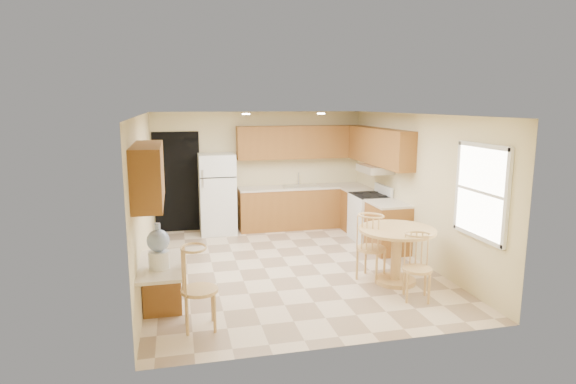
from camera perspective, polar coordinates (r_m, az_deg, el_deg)
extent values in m
plane|color=beige|center=(8.10, 0.08, -8.79)|extent=(5.50, 5.50, 0.00)
cube|color=white|center=(7.65, 0.09, 9.18)|extent=(4.50, 5.50, 0.02)
cube|color=beige|center=(10.44, -3.40, 2.62)|extent=(4.50, 0.02, 2.50)
cube|color=beige|center=(5.21, 7.11, -5.46)|extent=(4.50, 0.02, 2.50)
cube|color=beige|center=(7.59, -16.67, -0.77)|extent=(0.02, 5.50, 2.50)
cube|color=beige|center=(8.57, 14.88, 0.57)|extent=(0.02, 5.50, 2.50)
cube|color=black|center=(10.31, -13.00, 1.14)|extent=(0.90, 0.02, 2.10)
cube|color=#915B25|center=(10.48, 1.65, -1.86)|extent=(2.75, 0.60, 0.87)
cube|color=beige|center=(10.39, 1.67, 0.59)|extent=(2.75, 0.63, 0.04)
cube|color=#915B25|center=(10.26, 8.33, -2.24)|extent=(0.60, 0.59, 0.87)
cube|color=beige|center=(10.17, 8.40, 0.26)|extent=(0.63, 0.59, 0.04)
cube|color=#915B25|center=(8.96, 11.74, -4.21)|extent=(0.60, 0.80, 0.87)
cube|color=beige|center=(8.86, 11.85, -1.36)|extent=(0.63, 0.80, 0.04)
cube|color=#915B25|center=(10.40, 1.50, 5.93)|extent=(2.75, 0.33, 0.70)
cube|color=#915B25|center=(9.51, 10.74, 5.32)|extent=(0.33, 2.42, 0.70)
cube|color=#915B25|center=(5.91, -16.24, 2.05)|extent=(0.33, 1.40, 0.70)
cube|color=silver|center=(10.38, 1.53, 0.70)|extent=(0.78, 0.44, 0.01)
cube|color=silver|center=(9.49, 10.26, 2.72)|extent=(0.50, 0.76, 0.14)
cube|color=#915B25|center=(6.55, -14.69, -10.57)|extent=(0.48, 0.42, 0.72)
cube|color=beige|center=(6.06, -14.94, -8.40)|extent=(0.50, 1.20, 0.04)
cube|color=white|center=(6.97, 21.95, 0.02)|extent=(0.05, 1.00, 1.20)
cube|color=white|center=(6.89, 22.24, 5.09)|extent=(0.05, 1.10, 0.06)
cube|color=white|center=(7.10, 21.55, -4.91)|extent=(0.05, 1.10, 0.06)
cube|color=white|center=(6.55, 24.53, -0.80)|extent=(0.05, 0.06, 1.28)
cube|color=white|center=(7.40, 19.55, 0.74)|extent=(0.05, 0.06, 1.28)
cylinder|color=white|center=(8.74, -4.99, 9.20)|extent=(0.14, 0.14, 0.02)
cylinder|color=white|center=(9.05, 3.94, 9.26)|extent=(0.14, 0.14, 0.02)
cube|color=white|center=(10.05, -8.37, -0.22)|extent=(0.73, 0.68, 1.66)
cube|color=black|center=(9.64, -8.25, 1.69)|extent=(0.72, 0.01, 0.02)
cube|color=silver|center=(9.63, -10.05, 1.03)|extent=(0.03, 0.03, 0.18)
cube|color=silver|center=(9.60, -10.08, 2.18)|extent=(0.03, 0.03, 0.14)
cube|color=white|center=(9.64, 9.63, -3.01)|extent=(0.65, 0.76, 0.90)
cube|color=black|center=(9.54, 9.72, -0.36)|extent=(0.64, 0.75, 0.02)
cube|color=white|center=(9.64, 11.27, 0.27)|extent=(0.06, 0.76, 0.18)
cylinder|color=tan|center=(7.58, 12.57, -10.18)|extent=(0.61, 0.61, 0.07)
cylinder|color=tan|center=(7.45, 12.68, -7.46)|extent=(0.15, 0.15, 0.75)
cylinder|color=tan|center=(7.34, 12.81, -4.41)|extent=(1.14, 1.14, 0.04)
cylinder|color=tan|center=(7.53, 9.85, -6.63)|extent=(0.45, 0.45, 0.04)
cylinder|color=tan|center=(7.69, 8.22, -8.10)|extent=(0.04, 0.04, 0.48)
cylinder|color=tan|center=(7.80, 10.42, -7.88)|extent=(0.04, 0.04, 0.48)
cylinder|color=tan|center=(7.41, 9.13, -8.85)|extent=(0.04, 0.04, 0.48)
cylinder|color=tan|center=(7.53, 11.39, -8.60)|extent=(0.04, 0.04, 0.48)
cylinder|color=tan|center=(6.90, 15.06, -8.83)|extent=(0.41, 0.41, 0.04)
cylinder|color=tan|center=(7.03, 13.35, -10.27)|extent=(0.03, 0.03, 0.43)
cylinder|color=tan|center=(7.16, 15.46, -9.98)|extent=(0.03, 0.03, 0.43)
cylinder|color=tan|center=(6.79, 14.46, -11.08)|extent=(0.03, 0.03, 0.43)
cylinder|color=tan|center=(6.92, 16.62, -10.76)|extent=(0.03, 0.03, 0.43)
cylinder|color=tan|center=(5.94, -10.44, -11.39)|extent=(0.45, 0.45, 0.04)
cylinder|color=tan|center=(6.18, -11.96, -12.97)|extent=(0.04, 0.04, 0.48)
cylinder|color=tan|center=(6.19, -8.94, -12.82)|extent=(0.04, 0.04, 0.48)
cylinder|color=tan|center=(5.89, -11.88, -14.19)|extent=(0.04, 0.04, 0.48)
cylinder|color=tan|center=(5.90, -8.69, -14.03)|extent=(0.04, 0.04, 0.48)
cylinder|color=white|center=(5.87, -15.04, -7.77)|extent=(0.24, 0.24, 0.21)
sphere|color=#8299C8|center=(5.80, -15.15, -5.57)|extent=(0.26, 0.26, 0.26)
cylinder|color=#8299C8|center=(5.75, -15.23, -3.95)|extent=(0.07, 0.07, 0.07)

